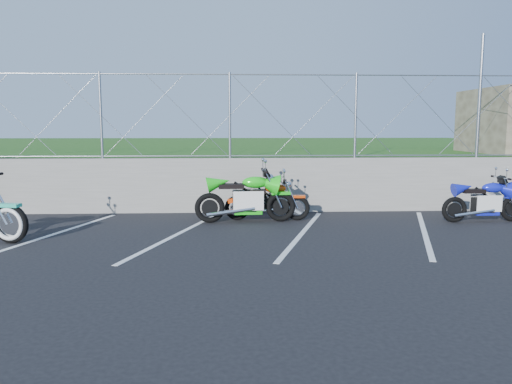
{
  "coord_description": "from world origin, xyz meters",
  "views": [
    {
      "loc": [
        1.06,
        -8.39,
        2.06
      ],
      "look_at": [
        1.52,
        1.3,
        0.77
      ],
      "focal_mm": 35.0,
      "sensor_mm": 36.0,
      "label": 1
    }
  ],
  "objects": [
    {
      "name": "naked_orange",
      "position": [
        1.84,
        2.36,
        0.4
      ],
      "size": [
        1.87,
        0.63,
        0.93
      ],
      "rotation": [
        0.0,
        0.0,
        -0.07
      ],
      "color": "black",
      "rests_on": "ground"
    },
    {
      "name": "ground",
      "position": [
        0.0,
        0.0,
        0.0
      ],
      "size": [
        90.0,
        90.0,
        0.0
      ],
      "primitive_type": "plane",
      "color": "black",
      "rests_on": "ground"
    },
    {
      "name": "retaining_wall",
      "position": [
        0.0,
        3.5,
        0.65
      ],
      "size": [
        30.0,
        0.22,
        1.3
      ],
      "primitive_type": "cube",
      "color": "slate",
      "rests_on": "ground"
    },
    {
      "name": "parking_lines",
      "position": [
        1.2,
        1.0,
        0.0
      ],
      "size": [
        18.29,
        4.31,
        0.01
      ],
      "color": "silver",
      "rests_on": "ground"
    },
    {
      "name": "sportbike_green",
      "position": [
        1.36,
        2.16,
        0.49
      ],
      "size": [
        2.18,
        0.78,
        1.13
      ],
      "rotation": [
        0.0,
        0.0,
        0.05
      ],
      "color": "black",
      "rests_on": "ground"
    },
    {
      "name": "sportbike_blue",
      "position": [
        6.48,
        1.96,
        0.42
      ],
      "size": [
        1.87,
        0.67,
        0.97
      ],
      "rotation": [
        0.0,
        0.0,
        0.04
      ],
      "color": "black",
      "rests_on": "ground"
    },
    {
      "name": "sign_pole",
      "position": [
        7.2,
        3.9,
        2.8
      ],
      "size": [
        0.08,
        0.08,
        3.0
      ],
      "primitive_type": "cylinder",
      "color": "gray",
      "rests_on": "grass_field"
    },
    {
      "name": "grass_field",
      "position": [
        0.0,
        13.5,
        0.65
      ],
      "size": [
        30.0,
        20.0,
        1.3
      ],
      "primitive_type": "cube",
      "color": "#1E4813",
      "rests_on": "ground"
    },
    {
      "name": "chain_link_fence",
      "position": [
        0.0,
        3.5,
        2.3
      ],
      "size": [
        28.0,
        0.03,
        2.0
      ],
      "color": "gray",
      "rests_on": "retaining_wall"
    }
  ]
}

